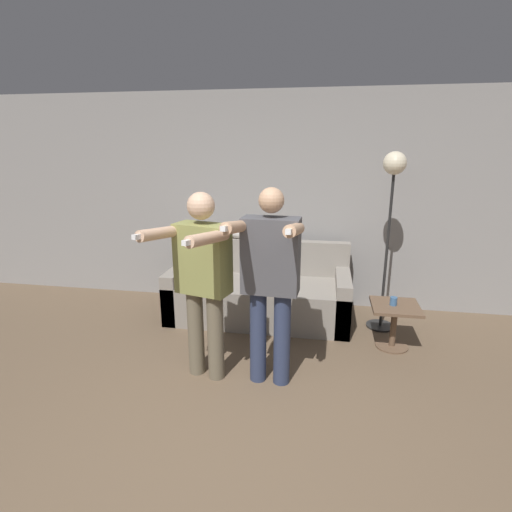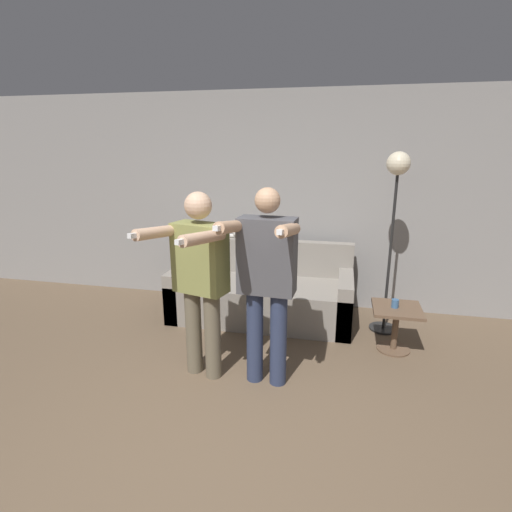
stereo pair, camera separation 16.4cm
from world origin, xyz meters
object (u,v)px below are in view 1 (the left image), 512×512
Objects in this scene: person_left at (202,274)px; cup at (393,301)px; side_table at (394,317)px; floor_lamp at (392,193)px; cat at (243,233)px; couch at (259,294)px; person_right at (270,275)px.

person_left reaches higher than cup.
side_table is at bearing 40.59° from person_left.
person_left is 0.85× the size of floor_lamp.
cup is (1.68, -0.84, -0.44)m from cat.
side_table is (1.44, -0.51, 0.05)m from couch.
floor_lamp reaches higher than couch.
side_table is (1.14, 0.82, -0.64)m from person_right.
couch is at bearing 160.16° from cup.
floor_lamp is 23.33× the size of cup.
cup is (1.42, -0.51, 0.21)m from couch.
floor_lamp is 1.26m from side_table.
cat is 1.78m from floor_lamp.
floor_lamp is (1.65, 1.29, 0.56)m from person_left.
floor_lamp is at bearing 53.37° from person_right.
person_left reaches higher than couch.
cat is at bearing 167.14° from floor_lamp.
cat is 5.61× the size of cup.
person_left is at bearing -141.98° from floor_lamp.
person_left is at bearing -154.18° from side_table.
couch is at bearing 93.63° from person_left.
cup is at bearing -86.05° from floor_lamp.
cup is at bearing 39.76° from person_right.
couch is 25.14× the size of cup.
person_left is at bearing -176.63° from person_right.
cup is at bearing -26.66° from cat.
floor_lamp is 4.16× the size of side_table.
couch is 4.49× the size of side_table.
couch is at bearing -51.58° from cat.
person_right is at bearing -144.05° from side_table.
person_right is at bearing -71.14° from cat.
couch reaches higher than side_table.
person_left is 1.66m from cat.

